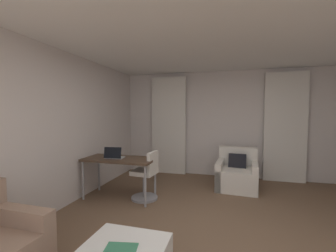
% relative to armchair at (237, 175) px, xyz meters
% --- Properties ---
extents(ground_plane, '(12.00, 12.00, 0.00)m').
position_rel_armchair_xyz_m(ground_plane, '(-0.32, -2.14, -0.28)').
color(ground_plane, brown).
extents(wall_window, '(5.12, 0.06, 2.60)m').
position_rel_armchair_xyz_m(wall_window, '(-0.32, 0.89, 1.02)').
color(wall_window, silver).
rests_on(wall_window, ground).
extents(wall_left, '(0.06, 6.12, 2.60)m').
position_rel_armchair_xyz_m(wall_left, '(-2.85, -2.14, 1.02)').
color(wall_left, silver).
rests_on(wall_left, ground).
extents(ceiling, '(5.12, 6.12, 0.06)m').
position_rel_armchair_xyz_m(ceiling, '(-0.32, -2.14, 2.35)').
color(ceiling, white).
rests_on(ceiling, wall_left).
extents(curtain_left_panel, '(0.90, 0.06, 2.50)m').
position_rel_armchair_xyz_m(curtain_left_panel, '(-1.69, 0.76, 0.97)').
color(curtain_left_panel, silver).
rests_on(curtain_left_panel, ground).
extents(curtain_right_panel, '(0.90, 0.06, 2.50)m').
position_rel_armchair_xyz_m(curtain_right_panel, '(1.06, 0.76, 0.97)').
color(curtain_right_panel, silver).
rests_on(curtain_right_panel, ground).
extents(armchair, '(0.86, 0.89, 0.82)m').
position_rel_armchair_xyz_m(armchair, '(0.00, 0.00, 0.00)').
color(armchair, silver).
rests_on(armchair, ground).
extents(desk, '(1.31, 0.61, 0.74)m').
position_rel_armchair_xyz_m(desk, '(-2.11, -1.14, 0.40)').
color(desk, '#4C3828').
rests_on(desk, ground).
extents(desk_chair, '(0.48, 0.48, 0.88)m').
position_rel_armchair_xyz_m(desk_chair, '(-1.61, -1.07, 0.11)').
color(desk_chair, gray).
rests_on(desk_chair, ground).
extents(laptop, '(0.35, 0.28, 0.22)m').
position_rel_armchair_xyz_m(laptop, '(-2.19, -1.19, 0.51)').
color(laptop, '#ADADB2').
rests_on(laptop, desk).
extents(magazine_open, '(0.31, 0.25, 0.01)m').
position_rel_armchair_xyz_m(magazine_open, '(-1.07, -3.10, 0.10)').
color(magazine_open, '#387F5B').
rests_on(magazine_open, coffee_table).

